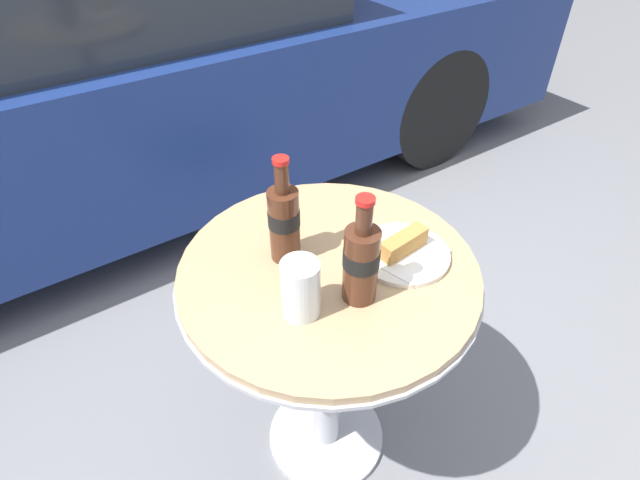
% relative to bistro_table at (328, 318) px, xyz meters
% --- Properties ---
extents(ground_plane, '(30.00, 30.00, 0.00)m').
position_rel_bistro_table_xyz_m(ground_plane, '(0.00, 0.00, -0.54)').
color(ground_plane, slate).
extents(bistro_table, '(0.66, 0.66, 0.70)m').
position_rel_bistro_table_xyz_m(bistro_table, '(0.00, 0.00, 0.00)').
color(bistro_table, '#B7B7BC').
rests_on(bistro_table, ground_plane).
extents(cola_bottle_left, '(0.07, 0.07, 0.24)m').
position_rel_bistro_table_xyz_m(cola_bottle_left, '(0.00, -0.10, 0.26)').
color(cola_bottle_left, '#4C2819').
rests_on(cola_bottle_left, bistro_table).
extents(cola_bottle_right, '(0.07, 0.07, 0.24)m').
position_rel_bistro_table_xyz_m(cola_bottle_right, '(-0.06, 0.08, 0.26)').
color(cola_bottle_right, '#4C2819').
rests_on(cola_bottle_right, bistro_table).
extents(drinking_glass, '(0.07, 0.07, 0.12)m').
position_rel_bistro_table_xyz_m(drinking_glass, '(-0.12, -0.08, 0.22)').
color(drinking_glass, silver).
rests_on(drinking_glass, bistro_table).
extents(lunch_plate_near, '(0.20, 0.20, 0.06)m').
position_rel_bistro_table_xyz_m(lunch_plate_near, '(0.15, -0.06, 0.18)').
color(lunch_plate_near, silver).
rests_on(lunch_plate_near, bistro_table).
extents(parked_car, '(4.49, 1.70, 1.24)m').
position_rel_bistro_table_xyz_m(parked_car, '(-0.04, 1.79, 0.06)').
color(parked_car, navy).
rests_on(parked_car, ground_plane).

